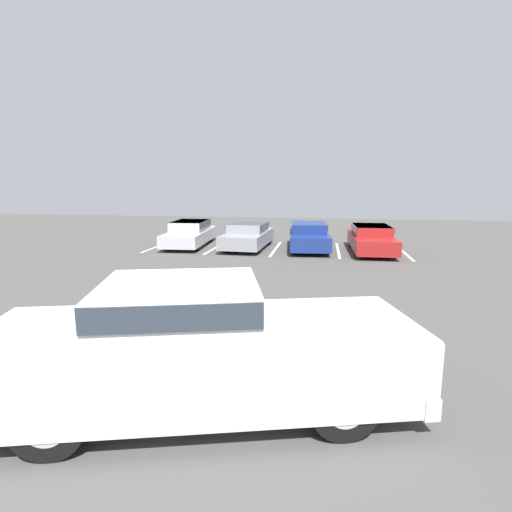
{
  "coord_description": "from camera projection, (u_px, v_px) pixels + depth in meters",
  "views": [
    {
      "loc": [
        2.5,
        -5.22,
        3.05
      ],
      "look_at": [
        0.65,
        5.77,
        1.0
      ],
      "focal_mm": 28.0,
      "sensor_mm": 36.0,
      "label": 1
    }
  ],
  "objects": [
    {
      "name": "wheel_stop_curb",
      "position": [
        250.0,
        239.0,
        21.43
      ],
      "size": [
        1.83,
        0.2,
        0.14
      ],
      "primitive_type": "cube",
      "color": "#B7B2A8",
      "rests_on": "ground_plane"
    },
    {
      "name": "parked_sedan_a",
      "position": [
        190.0,
        232.0,
        19.57
      ],
      "size": [
        2.0,
        4.72,
        1.21
      ],
      "rotation": [
        0.0,
        0.0,
        -1.51
      ],
      "color": "#B7BABF",
      "rests_on": "ground_plane"
    },
    {
      "name": "stall_stripe_e",
      "position": [
        404.0,
        252.0,
        17.8
      ],
      "size": [
        0.12,
        4.3,
        0.01
      ],
      "primitive_type": "cube",
      "color": "white",
      "rests_on": "ground_plane"
    },
    {
      "name": "parked_sedan_b",
      "position": [
        248.0,
        235.0,
        18.82
      ],
      "size": [
        1.95,
        4.3,
        1.19
      ],
      "rotation": [
        0.0,
        0.0,
        -1.61
      ],
      "color": "gray",
      "rests_on": "ground_plane"
    },
    {
      "name": "ground_plane",
      "position": [
        150.0,
        388.0,
        6.02
      ],
      "size": [
        60.0,
        60.0,
        0.0
      ],
      "primitive_type": "plane",
      "color": "#4C4947"
    },
    {
      "name": "parked_sedan_d",
      "position": [
        371.0,
        238.0,
        17.79
      ],
      "size": [
        1.81,
        4.65,
        1.18
      ],
      "rotation": [
        0.0,
        0.0,
        -1.55
      ],
      "color": "maroon",
      "rests_on": "ground_plane"
    },
    {
      "name": "stall_stripe_c",
      "position": [
        276.0,
        249.0,
        18.74
      ],
      "size": [
        0.12,
        4.3,
        0.01
      ],
      "primitive_type": "cube",
      "color": "white",
      "rests_on": "ground_plane"
    },
    {
      "name": "stall_stripe_d",
      "position": [
        338.0,
        250.0,
        18.27
      ],
      "size": [
        0.12,
        4.3,
        0.01
      ],
      "primitive_type": "cube",
      "color": "white",
      "rests_on": "ground_plane"
    },
    {
      "name": "stall_stripe_b",
      "position": [
        217.0,
        247.0,
        19.21
      ],
      "size": [
        0.12,
        4.3,
        0.01
      ],
      "primitive_type": "cube",
      "color": "white",
      "rests_on": "ground_plane"
    },
    {
      "name": "parked_sedan_c",
      "position": [
        309.0,
        235.0,
        18.45
      ],
      "size": [
        2.08,
        4.46,
        1.23
      ],
      "rotation": [
        0.0,
        0.0,
        -1.48
      ],
      "color": "navy",
      "rests_on": "ground_plane"
    },
    {
      "name": "stall_stripe_a",
      "position": [
        160.0,
        245.0,
        19.68
      ],
      "size": [
        0.12,
        4.3,
        0.01
      ],
      "primitive_type": "cube",
      "color": "white",
      "rests_on": "ground_plane"
    },
    {
      "name": "pickup_truck",
      "position": [
        204.0,
        347.0,
        5.35
      ],
      "size": [
        5.98,
        3.43,
        1.76
      ],
      "rotation": [
        0.0,
        0.0,
        0.27
      ],
      "color": "silver",
      "rests_on": "ground_plane"
    }
  ]
}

